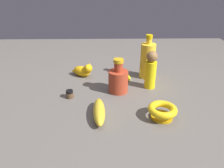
{
  "coord_description": "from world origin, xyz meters",
  "views": [
    {
      "loc": [
        -0.02,
        -0.87,
        0.48
      ],
      "look_at": [
        0.0,
        0.0,
        0.05
      ],
      "focal_mm": 33.58,
      "sensor_mm": 36.0,
      "label": 1
    }
  ],
  "objects": [
    {
      "name": "bowl",
      "position": [
        0.19,
        -0.21,
        0.03
      ],
      "size": [
        0.11,
        0.11,
        0.05
      ],
      "color": "#C8950D",
      "rests_on": "ground"
    },
    {
      "name": "cat_figurine",
      "position": [
        -0.15,
        0.19,
        0.04
      ],
      "size": [
        0.13,
        0.1,
        0.08
      ],
      "color": "#E7A810",
      "rests_on": "ground"
    },
    {
      "name": "bottle_tall",
      "position": [
        0.19,
        0.18,
        0.1
      ],
      "size": [
        0.08,
        0.08,
        0.23
      ],
      "color": "yellow",
      "rests_on": "ground"
    },
    {
      "name": "person_figure_adult",
      "position": [
        0.19,
        0.05,
        0.09
      ],
      "size": [
        0.07,
        0.07,
        0.19
      ],
      "color": "yellow",
      "rests_on": "ground"
    },
    {
      "name": "bottle_short",
      "position": [
        0.03,
        0.01,
        0.06
      ],
      "size": [
        0.09,
        0.09,
        0.16
      ],
      "color": "#A63821",
      "rests_on": "ground"
    },
    {
      "name": "nail_polish_jar",
      "position": [
        -0.19,
        -0.04,
        0.02
      ],
      "size": [
        0.03,
        0.03,
        0.04
      ],
      "color": "brown",
      "rests_on": "ground"
    },
    {
      "name": "bangle",
      "position": [
        0.06,
        0.15,
        0.01
      ],
      "size": [
        0.09,
        0.09,
        0.02
      ],
      "primitive_type": "torus",
      "color": "yellow",
      "rests_on": "ground"
    },
    {
      "name": "ground",
      "position": [
        0.0,
        0.0,
        0.0
      ],
      "size": [
        2.0,
        2.0,
        0.0
      ],
      "primitive_type": "plane",
      "color": "#5B5651"
    },
    {
      "name": "banana",
      "position": [
        -0.05,
        -0.19,
        0.02
      ],
      "size": [
        0.06,
        0.19,
        0.05
      ],
      "primitive_type": "ellipsoid",
      "rotation": [
        0.0,
        0.0,
        4.77
      ],
      "color": "gold",
      "rests_on": "ground"
    }
  ]
}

